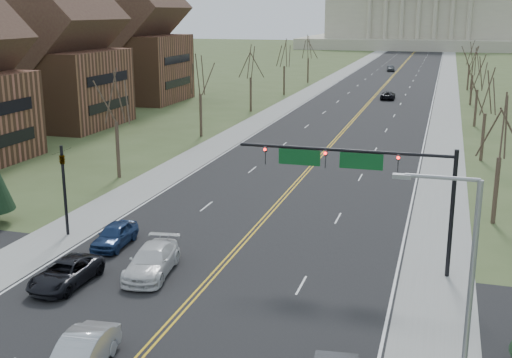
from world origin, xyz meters
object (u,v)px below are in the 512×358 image
Objects in this scene: car_sb_outer_lead at (66,273)px; car_far_sb at (391,68)px; signal_left at (64,180)px; car_sb_outer_second at (115,235)px; car_sb_inner_lead at (81,355)px; signal_mast at (360,170)px; car_sb_inner_second at (152,261)px; street_light at (463,287)px; car_far_nb at (388,95)px.

car_sb_outer_lead is 132.83m from car_far_sb.
car_sb_outer_lead is at bearing -58.17° from signal_left.
car_far_sb reaches higher than car_sb_outer_second.
car_sb_inner_lead is 1.00× the size of car_far_sb.
car_sb_outer_lead is (-14.57, -7.04, -5.07)m from signal_mast.
car_far_sb is at bearing 84.31° from car_sb_outer_second.
car_sb_inner_second is at bearing -96.47° from car_far_sb.
street_light is at bearing -29.12° from signal_left.
signal_mast is 14.51m from street_light.
street_light is 19.02m from car_sb_inner_second.
car_far_nb is (-10.21, 87.10, -4.54)m from street_light.
car_sb_inner_second is at bearing -28.14° from signal_left.
signal_left is at bearing 150.88° from street_light.
car_sb_inner_lead is at bearing -51.95° from car_sb_outer_lead.
car_sb_outer_lead is at bearing -98.09° from car_far_sb.
car_sb_outer_lead is at bearing -152.45° from car_sb_inner_second.
car_sb_inner_second reaches higher than car_sb_outer_second.
signal_mast is 2.49× the size of car_sb_outer_lead.
car_far_nb is at bearing -91.19° from car_far_sb.
car_sb_outer_second is 75.26m from car_far_nb.
car_sb_outer_lead is (4.37, -7.05, -3.03)m from signal_left.
street_light is at bearing -89.82° from car_far_sb.
car_far_nb is at bearing 77.88° from car_sb_inner_second.
car_sb_outer_lead is (-19.86, 6.45, -4.54)m from street_light.
signal_left is at bearing 144.05° from car_sb_inner_second.
signal_left is 5.09m from car_sb_outer_second.
car_far_sb is (5.55, 132.72, 0.12)m from car_sb_outer_lead.
street_light is at bearing -68.59° from signal_mast.
street_light reaches higher than car_far_sb.
street_light is 1.88× the size of car_far_nb.
car_sb_inner_lead is 14.56m from car_sb_outer_second.
car_far_sb is at bearing 94.11° from signal_mast.
car_far_sb is (1.77, 130.03, 0.01)m from car_sb_inner_second.
street_light is 1.86× the size of car_sb_outer_lead.
car_sb_outer_second reaches higher than car_sb_outer_lead.
street_light reaches higher than signal_left.
signal_mast is 16.96m from car_sb_outer_lead.
signal_mast reaches higher than car_sb_inner_second.
car_sb_inner_lead is at bearing -122.64° from signal_mast.
signal_mast is 2.52× the size of car_far_nb.
car_sb_inner_lead reaches higher than car_sb_outer_second.
car_sb_outer_lead is 4.64m from car_sb_inner_second.
signal_mast is 17.78m from car_sb_inner_lead.
car_sb_inner_lead is at bearing -176.57° from street_light.
street_light is 139.98m from car_far_sb.
signal_left is at bearing 180.00° from signal_mast.
car_far_nb is 52.23m from car_far_sb.
car_sb_outer_lead is at bearing -89.55° from car_sb_outer_second.
car_sb_outer_lead is 6.07m from car_sb_outer_second.
car_far_sb reaches higher than car_sb_inner_lead.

